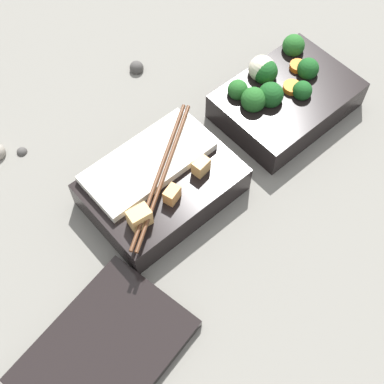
# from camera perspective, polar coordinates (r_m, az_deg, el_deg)

# --- Properties ---
(ground_plane) EXTENTS (3.00, 3.00, 0.00)m
(ground_plane) POSITION_cam_1_polar(r_m,az_deg,el_deg) (0.78, 4.34, 5.06)
(ground_plane) COLOR slate
(bento_tray_vegetable) EXTENTS (0.20, 0.14, 0.08)m
(bento_tray_vegetable) POSITION_cam_1_polar(r_m,az_deg,el_deg) (0.81, 9.73, 10.09)
(bento_tray_vegetable) COLOR black
(bento_tray_vegetable) RESTS_ON ground_plane
(bento_tray_rice) EXTENTS (0.20, 0.14, 0.07)m
(bento_tray_rice) POSITION_cam_1_polar(r_m,az_deg,el_deg) (0.71, -3.28, 0.70)
(bento_tray_rice) COLOR black
(bento_tray_rice) RESTS_ON ground_plane
(bento_lid) EXTENTS (0.21, 0.17, 0.01)m
(bento_lid) POSITION_cam_1_polar(r_m,az_deg,el_deg) (0.65, -9.34, -16.44)
(bento_lid) COLOR black
(bento_lid) RESTS_ON ground_plane
(pebble_0) EXTENTS (0.02, 0.02, 0.02)m
(pebble_0) POSITION_cam_1_polar(r_m,az_deg,el_deg) (0.87, -5.93, 13.06)
(pebble_0) COLOR #474442
(pebble_0) RESTS_ON ground_plane
(pebble_1) EXTENTS (0.02, 0.02, 0.02)m
(pebble_1) POSITION_cam_1_polar(r_m,az_deg,el_deg) (0.81, -17.73, 4.22)
(pebble_1) COLOR #474442
(pebble_1) RESTS_ON ground_plane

